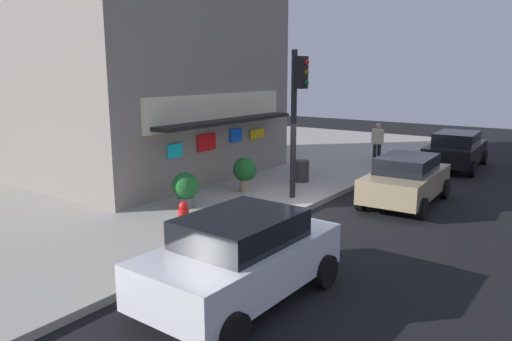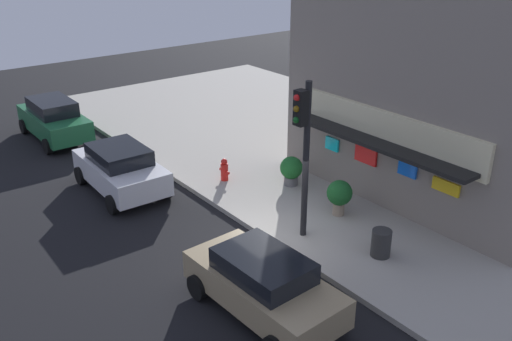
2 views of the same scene
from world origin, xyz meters
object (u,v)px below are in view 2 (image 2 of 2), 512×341
object	(u,v)px
parked_car_white	(121,168)
parked_car_green	(54,119)
traffic_light	(304,141)
potted_plant_by_window	(291,169)
trash_can	(381,243)
fire_hydrant	(224,170)
potted_plant_by_doorway	(339,194)
parked_car_tan	(263,283)

from	to	relation	value
parked_car_white	parked_car_green	bearing A→B (deg)	179.91
traffic_light	potted_plant_by_window	bearing A→B (deg)	143.24
trash_can	potted_plant_by_window	size ratio (longest dim) A/B	0.74
fire_hydrant	parked_car_green	world-z (taller)	parked_car_green
fire_hydrant	potted_plant_by_window	xyz separation A→B (m)	(1.73, 1.59, 0.19)
trash_can	parked_car_white	distance (m)	9.10
traffic_light	parked_car_white	distance (m)	7.13
potted_plant_by_window	parked_car_white	world-z (taller)	parked_car_white
trash_can	potted_plant_by_doorway	distance (m)	2.50
fire_hydrant	potted_plant_by_doorway	size ratio (longest dim) A/B	0.71
traffic_light	trash_can	bearing A→B (deg)	25.69
fire_hydrant	potted_plant_by_window	size ratio (longest dim) A/B	0.78
fire_hydrant	parked_car_white	world-z (taller)	parked_car_white
fire_hydrant	parked_car_white	bearing A→B (deg)	-119.35
fire_hydrant	parked_car_green	size ratio (longest dim) A/B	0.18
potted_plant_by_doorway	parked_car_white	bearing A→B (deg)	-143.71
traffic_light	trash_can	size ratio (longest dim) A/B	5.95
traffic_light	parked_car_tan	distance (m)	4.12
trash_can	parked_car_tan	world-z (taller)	parked_car_tan
potted_plant_by_window	parked_car_tan	world-z (taller)	parked_car_tan
parked_car_green	parked_car_tan	bearing A→B (deg)	-1.06
trash_can	parked_car_green	xyz separation A→B (m)	(-14.84, -3.60, 0.33)
traffic_light	parked_car_green	distance (m)	13.18
potted_plant_by_window	parked_car_green	xyz separation A→B (m)	(-9.96, -4.66, 0.14)
potted_plant_by_window	parked_car_tan	xyz separation A→B (m)	(4.65, -4.93, 0.05)
potted_plant_by_window	potted_plant_by_doorway	bearing A→B (deg)	-5.96
potted_plant_by_doorway	parked_car_tan	distance (m)	5.12
potted_plant_by_window	trash_can	bearing A→B (deg)	-12.24
fire_hydrant	parked_car_white	size ratio (longest dim) A/B	0.20
fire_hydrant	parked_car_tan	bearing A→B (deg)	-27.64
fire_hydrant	potted_plant_by_window	world-z (taller)	potted_plant_by_window
fire_hydrant	trash_can	size ratio (longest dim) A/B	1.05
potted_plant_by_doorway	parked_car_green	distance (m)	13.24
fire_hydrant	potted_plant_by_doorway	xyz separation A→B (m)	(4.27, 1.32, 0.30)
trash_can	potted_plant_by_window	world-z (taller)	potted_plant_by_window
potted_plant_by_doorway	potted_plant_by_window	distance (m)	2.55
potted_plant_by_window	parked_car_white	xyz separation A→B (m)	(-3.47, -4.67, 0.09)
fire_hydrant	parked_car_tan	world-z (taller)	parked_car_tan
traffic_light	fire_hydrant	distance (m)	5.20
potted_plant_by_doorway	parked_car_green	world-z (taller)	parked_car_green
potted_plant_by_doorway	parked_car_white	xyz separation A→B (m)	(-6.00, -4.41, -0.02)
trash_can	parked_car_green	distance (m)	15.28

